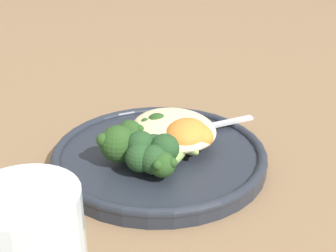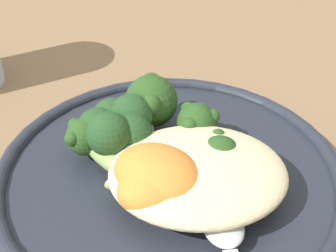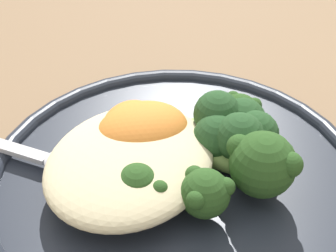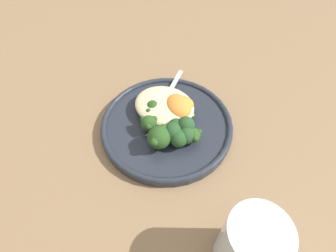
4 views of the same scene
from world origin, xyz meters
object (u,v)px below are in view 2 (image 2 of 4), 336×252
(broccoli_stalk_2, at_px, (150,110))
(sweet_potato_chunk_0, at_px, (157,187))
(broccoli_stalk_0, at_px, (190,165))
(broccoli_stalk_3, at_px, (96,145))
(kale_tuft, at_px, (116,126))
(spoon, at_px, (227,240))
(broccoli_stalk_1, at_px, (183,137))
(plate, at_px, (170,175))
(quinoa_mound, at_px, (198,173))
(sweet_potato_chunk_1, at_px, (158,176))

(broccoli_stalk_2, bearing_deg, sweet_potato_chunk_0, -171.31)
(broccoli_stalk_0, xyz_separation_m, broccoli_stalk_3, (0.07, -0.02, 0.00))
(broccoli_stalk_2, xyz_separation_m, kale_tuft, (0.02, 0.02, 0.00))
(spoon, bearing_deg, sweet_potato_chunk_0, -136.21)
(broccoli_stalk_0, distance_m, broccoli_stalk_2, 0.06)
(broccoli_stalk_1, relative_size, broccoli_stalk_3, 1.33)
(sweet_potato_chunk_0, bearing_deg, spoon, 140.24)
(broccoli_stalk_2, bearing_deg, plate, -156.60)
(quinoa_mound, height_order, broccoli_stalk_1, broccoli_stalk_1)
(quinoa_mound, bearing_deg, spoon, 105.51)
(broccoli_stalk_1, bearing_deg, sweet_potato_chunk_1, -164.56)
(broccoli_stalk_2, height_order, spoon, broccoli_stalk_2)
(quinoa_mound, height_order, sweet_potato_chunk_0, sweet_potato_chunk_0)
(plate, bearing_deg, broccoli_stalk_2, -72.05)
(sweet_potato_chunk_0, distance_m, sweet_potato_chunk_1, 0.01)
(plate, relative_size, broccoli_stalk_0, 2.69)
(broccoli_stalk_2, height_order, sweet_potato_chunk_0, broccoli_stalk_2)
(quinoa_mound, height_order, kale_tuft, kale_tuft)
(sweet_potato_chunk_1, bearing_deg, broccoli_stalk_3, -40.55)
(spoon, bearing_deg, kale_tuft, -150.24)
(sweet_potato_chunk_0, xyz_separation_m, kale_tuft, (0.03, -0.06, 0.00))
(broccoli_stalk_2, relative_size, broccoli_stalk_3, 1.73)
(broccoli_stalk_0, xyz_separation_m, spoon, (-0.02, 0.06, -0.01))
(broccoli_stalk_1, xyz_separation_m, broccoli_stalk_3, (0.06, 0.01, -0.00))
(broccoli_stalk_1, relative_size, sweet_potato_chunk_1, 1.40)
(sweet_potato_chunk_0, relative_size, sweet_potato_chunk_1, 0.83)
(kale_tuft, bearing_deg, broccoli_stalk_1, 172.25)
(plate, xyz_separation_m, spoon, (-0.03, 0.07, 0.01))
(broccoli_stalk_1, relative_size, sweet_potato_chunk_0, 1.68)
(broccoli_stalk_0, bearing_deg, broccoli_stalk_1, 79.66)
(sweet_potato_chunk_0, relative_size, kale_tuft, 0.91)
(broccoli_stalk_0, xyz_separation_m, broccoli_stalk_2, (0.03, -0.06, 0.01))
(sweet_potato_chunk_1, height_order, kale_tuft, kale_tuft)
(sweet_potato_chunk_0, xyz_separation_m, sweet_potato_chunk_1, (-0.00, -0.01, 0.00))
(quinoa_mound, height_order, spoon, quinoa_mound)
(kale_tuft, bearing_deg, quinoa_mound, 140.62)
(sweet_potato_chunk_1, height_order, spoon, sweet_potato_chunk_1)
(kale_tuft, bearing_deg, broccoli_stalk_3, 45.72)
(sweet_potato_chunk_0, height_order, kale_tuft, kale_tuft)
(sweet_potato_chunk_0, bearing_deg, broccoli_stalk_1, -109.34)
(broccoli_stalk_2, distance_m, broccoli_stalk_3, 0.05)
(broccoli_stalk_0, relative_size, sweet_potato_chunk_1, 1.52)
(broccoli_stalk_0, xyz_separation_m, broccoli_stalk_1, (0.00, -0.03, 0.00))
(spoon, bearing_deg, quinoa_mound, -170.94)
(broccoli_stalk_0, relative_size, broccoli_stalk_2, 0.83)
(broccoli_stalk_0, distance_m, spoon, 0.06)
(plate, xyz_separation_m, kale_tuft, (0.04, -0.02, 0.03))
(plate, relative_size, broccoli_stalk_1, 2.92)
(broccoli_stalk_2, height_order, sweet_potato_chunk_1, broccoli_stalk_2)
(broccoli_stalk_1, xyz_separation_m, broccoli_stalk_2, (0.02, -0.03, 0.01))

